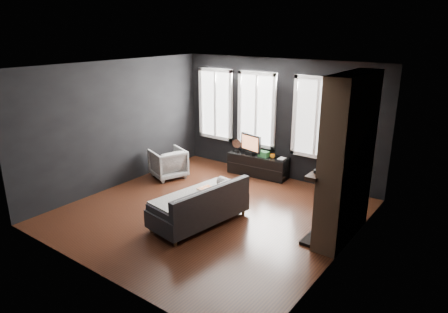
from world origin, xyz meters
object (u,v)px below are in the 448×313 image
Objects in this scene: sofa at (199,203)px; mantel_vase at (342,151)px; book at (279,154)px; armchair at (168,162)px; monitor at (251,143)px; mug at (272,156)px; media_console at (258,165)px.

sofa is 2.63m from mantel_vase.
book is at bearing 97.32° from sofa.
book is at bearing 145.24° from armchair.
sofa is 2.91× the size of monitor.
mug is at bearing 100.10° from sofa.
book is (2.12, 1.42, 0.22)m from armchair.
monitor is 0.72m from book.
media_console is at bearing -178.86° from mug.
sofa is 2.41× the size of armchair.
sofa reaches higher than mug.
mantel_vase is at bearing 113.60° from armchair.
mug is (-0.06, 2.68, 0.17)m from sofa.
sofa is 2.71m from media_console.
media_console is at bearing -171.22° from book.
monitor is 3.04× the size of book.
mug is at bearing 145.61° from armchair.
monitor is at bearing -174.94° from mug.
sofa is at bearing -64.00° from monitor.
armchair reaches higher than media_console.
monitor reaches higher than mug.
armchair is 2.41m from mug.
sofa is 2.69m from mug.
sofa is at bearing -91.57° from book.
monitor is 2.87m from mantel_vase.
mantel_vase is (2.38, -1.19, 1.08)m from media_console.
mug is at bearing 17.94° from monitor.
sofa is 2.44m from armchair.
mug is (0.56, 0.05, -0.21)m from monitor.
media_console is 2.35× the size of monitor.
mantel_vase is at bearing -33.93° from book.
armchair is 3.67× the size of book.
armchair is 2.56m from book.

